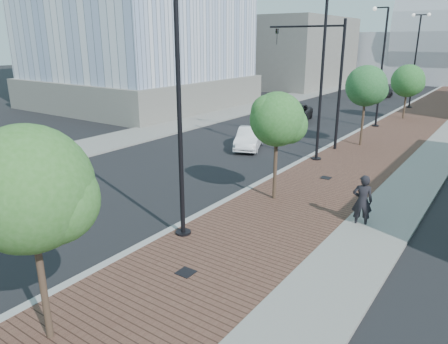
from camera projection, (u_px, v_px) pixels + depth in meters
The scene contains 21 objects.
sidewalk at pixel (428, 120), 36.93m from camera, with size 7.00×140.00×0.12m, color #4C2D23.
curb at pixel (387, 115), 38.84m from camera, with size 0.30×140.00×0.14m, color gray.
west_sidewalk at pixel (266, 104), 45.95m from camera, with size 4.00×140.00×0.12m, color slate.
white_sedan at pixel (249, 138), 27.22m from camera, with size 1.44×4.12×1.36m, color white.
dark_car_mid at pixel (295, 113), 36.16m from camera, with size 2.42×5.26×1.46m, color black.
dark_car_far at pixel (380, 93), 50.82m from camera, with size 1.76×4.33×1.26m, color black.
pedestrian at pixel (362, 201), 15.61m from camera, with size 0.75×0.49×2.06m, color black.
streetlight_1 at pixel (177, 117), 13.85m from camera, with size 1.44×0.56×9.21m.
streetlight_2 at pixel (322, 77), 23.02m from camera, with size 1.72×0.56×9.28m.
streetlight_3 at pixel (380, 73), 32.59m from camera, with size 1.44×0.56×9.21m.
streetlight_4 at pixel (415, 61), 41.76m from camera, with size 1.72×0.56×9.28m.
traffic_mast at pixel (327, 71), 25.80m from camera, with size 5.09×0.20×8.00m.
tree_0 at pixel (31, 190), 8.72m from camera, with size 2.74×2.74×5.19m.
tree_1 at pixel (278, 120), 17.36m from camera, with size 2.35×2.29×4.78m.
tree_2 at pixel (367, 86), 26.62m from camera, with size 2.62×2.61×5.29m.
tree_3 at pixel (408, 81), 36.17m from camera, with size 2.80×2.80×4.80m.
tower_podium at pixel (141, 91), 45.28m from camera, with size 19.00×19.00×3.00m, color slate.
convention_center at pixel (448, 45), 73.27m from camera, with size 50.00×30.00×50.00m.
commercial_block_nw at pixel (291, 52), 63.89m from camera, with size 14.00×20.00×10.00m, color slate.
utility_cover_1 at pixel (186, 272), 12.52m from camera, with size 0.50×0.50×0.02m, color black.
utility_cover_2 at pixel (326, 178), 21.11m from camera, with size 0.50×0.50×0.02m, color black.
Camera 1 is at (9.66, -0.37, 6.79)m, focal length 33.45 mm.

